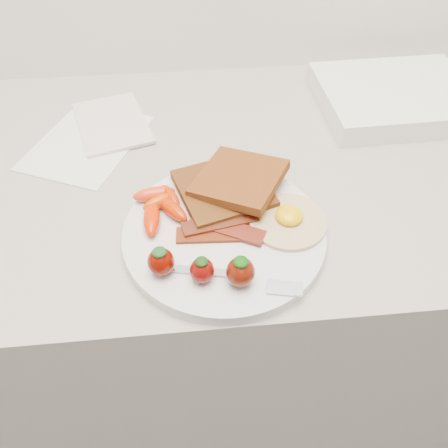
{
  "coord_description": "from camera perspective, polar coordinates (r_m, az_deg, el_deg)",
  "views": [
    {
      "loc": [
        -0.04,
        1.15,
        1.35
      ],
      "look_at": [
        -0.0,
        1.54,
        0.93
      ],
      "focal_mm": 35.0,
      "sensor_mm": 36.0,
      "label": 1
    }
  ],
  "objects": [
    {
      "name": "appliance",
      "position": [
        0.89,
        21.58,
        15.18
      ],
      "size": [
        0.28,
        0.23,
        0.04
      ],
      "primitive_type": "cube",
      "rotation": [
        0.0,
        0.0,
        0.03
      ],
      "color": "white",
      "rests_on": "counter"
    },
    {
      "name": "toast_lower",
      "position": [
        0.62,
        -0.11,
        4.54
      ],
      "size": [
        0.15,
        0.15,
        0.01
      ],
      "primitive_type": "cube",
      "rotation": [
        0.0,
        0.0,
        0.29
      ],
      "color": "#3B200F",
      "rests_on": "plate"
    },
    {
      "name": "notepad",
      "position": [
        0.81,
        -14.42,
        12.68
      ],
      "size": [
        0.16,
        0.19,
        0.01
      ],
      "primitive_type": "cube",
      "rotation": [
        0.0,
        0.0,
        0.28
      ],
      "color": "silver",
      "rests_on": "paper_sheet"
    },
    {
      "name": "strawberries",
      "position": [
        0.52,
        -2.77,
        -5.72
      ],
      "size": [
        0.13,
        0.06,
        0.04
      ],
      "color": "#580700",
      "rests_on": "plate"
    },
    {
      "name": "counter",
      "position": [
        1.05,
        -0.6,
        -11.18
      ],
      "size": [
        2.0,
        0.6,
        0.9
      ],
      "primitive_type": "cube",
      "color": "gray",
      "rests_on": "ground"
    },
    {
      "name": "fork",
      "position": [
        0.53,
        2.32,
        -7.14
      ],
      "size": [
        0.16,
        0.06,
        0.0
      ],
      "color": "silver",
      "rests_on": "plate"
    },
    {
      "name": "baby_carrots",
      "position": [
        0.6,
        -8.27,
        2.49
      ],
      "size": [
        0.08,
        0.1,
        0.02
      ],
      "color": "#C94300",
      "rests_on": "plate"
    },
    {
      "name": "paper_sheet",
      "position": [
        0.78,
        -17.43,
        10.18
      ],
      "size": [
        0.22,
        0.25,
        0.0
      ],
      "primitive_type": "cube",
      "rotation": [
        0.0,
        0.0,
        -0.42
      ],
      "color": "white",
      "rests_on": "counter"
    },
    {
      "name": "toast_upper",
      "position": [
        0.62,
        1.99,
        5.91
      ],
      "size": [
        0.15,
        0.15,
        0.03
      ],
      "primitive_type": "cube",
      "rotation": [
        0.0,
        -0.1,
        -0.54
      ],
      "color": "#4F2A06",
      "rests_on": "toast_lower"
    },
    {
      "name": "plate",
      "position": [
        0.59,
        -0.0,
        -1.26
      ],
      "size": [
        0.27,
        0.27,
        0.02
      ],
      "primitive_type": "cylinder",
      "color": "silver",
      "rests_on": "counter"
    },
    {
      "name": "fried_egg",
      "position": [
        0.59,
        8.38,
        0.59
      ],
      "size": [
        0.13,
        0.13,
        0.02
      ],
      "color": "silver",
      "rests_on": "plate"
    },
    {
      "name": "bacon_strips",
      "position": [
        0.57,
        -0.4,
        -0.55
      ],
      "size": [
        0.12,
        0.07,
        0.01
      ],
      "color": "#410706",
      "rests_on": "plate"
    }
  ]
}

